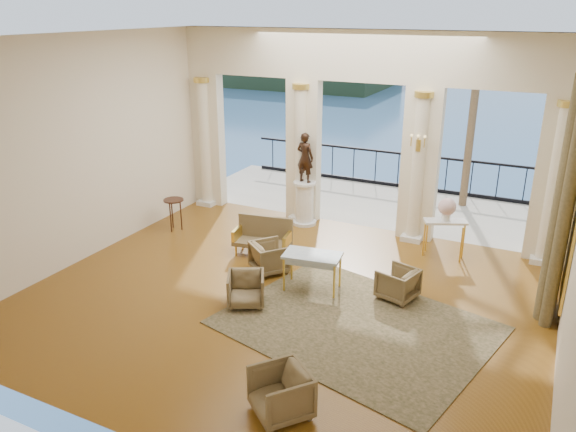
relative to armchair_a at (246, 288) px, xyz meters
The scene contains 22 objects.
floor 0.79m from the armchair_a, 47.06° to the left, with size 9.00×9.00×0.00m, color #482709.
room_walls 2.67m from the armchair_a, 50.60° to the right, with size 9.00×9.00×9.00m.
arcade 4.92m from the armchair_a, 83.60° to the left, with size 9.00×0.56×4.50m.
terrace 6.35m from the armchair_a, 85.59° to the left, with size 10.00×3.60×0.10m, color #A99F8F.
balustrade 7.94m from the armchair_a, 86.48° to the left, with size 9.00×0.06×1.03m.
palm_tree 8.43m from the armchair_a, 70.75° to the left, with size 2.00×2.00×4.50m.
headland 76.52m from the armchair_a, 112.71° to the left, with size 22.00×18.00×6.00m, color black.
sea 60.86m from the armchair_a, 89.54° to the left, with size 160.00×160.00×0.00m, color #2B5989.
curtain 5.45m from the armchair_a, 22.99° to the left, with size 0.33×1.40×4.09m.
wall_sconce 4.84m from the armchair_a, 64.91° to the left, with size 0.30×0.11×0.33m.
rug 2.02m from the armchair_a, ahead, with size 4.10×3.19×0.02m, color #293018.
armchair_a is the anchor object (origin of this frame).
armchair_b 2.92m from the armchair_a, 51.12° to the right, with size 0.69×0.64×0.71m, color #483E20.
armchair_c 2.71m from the armchair_a, 30.88° to the left, with size 0.62×0.58×0.64m, color #483E20.
armchair_d 1.37m from the armchair_a, 100.14° to the left, with size 0.66×0.62×0.68m, color #483E20.
settee 2.20m from the armchair_a, 110.48° to the left, with size 1.27×0.69×0.80m.
game_table 1.35m from the armchair_a, 51.65° to the left, with size 1.11×0.71×0.71m.
pedestal 4.09m from the armchair_a, 100.04° to the left, with size 0.58×0.58×1.06m.
statue 4.30m from the armchair_a, 100.04° to the left, with size 0.43×0.28×1.18m, color black.
console_table 4.49m from the armchair_a, 53.06° to the left, with size 0.92×0.66×0.81m.
urn 4.54m from the armchair_a, 53.06° to the left, with size 0.36×0.36×0.48m.
side_table 4.03m from the armchair_a, 144.66° to the left, with size 0.47×0.47×0.76m.
Camera 1 is at (4.03, -8.06, 4.95)m, focal length 35.00 mm.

